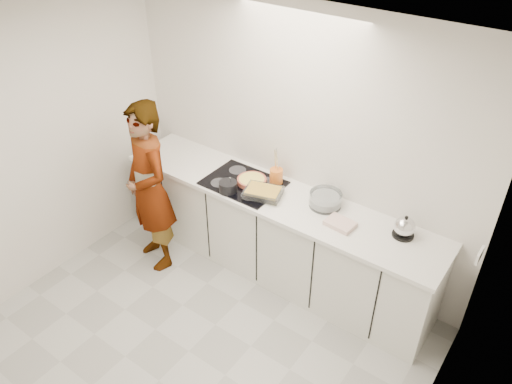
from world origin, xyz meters
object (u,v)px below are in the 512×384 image
Objects in this scene: utensil_crock at (276,177)px; cook at (149,189)px; hob at (243,183)px; baking_dish at (263,192)px; kettle at (404,227)px; mixing_bowl at (325,200)px; tart_dish at (252,180)px; saucepan at (228,186)px.

utensil_crock is 0.09× the size of cook.
hob is 0.32m from utensil_crock.
baking_dish is at bearing -13.30° from hob.
kettle is at bearing 9.80° from baking_dish.
utensil_crock reaches higher than mixing_bowl.
baking_dish is at bearing -170.20° from kettle.
utensil_crock is at bearing 178.57° from kettle.
kettle is at bearing 5.66° from hob.
mixing_bowl is (0.53, 0.21, 0.01)m from baking_dish.
utensil_crock is at bearing 175.71° from mixing_bowl.
tart_dish is at bearing -175.70° from kettle.
mixing_bowl is 1.56× the size of kettle.
mixing_bowl is (0.84, 0.34, 0.00)m from saucepan.
cook is at bearing -151.67° from saucepan.
kettle is 1.28m from utensil_crock.
cook is at bearing -162.37° from kettle.
hob is 0.90m from cook.
hob is 0.21m from saucepan.
utensil_crock reaches higher than baking_dish.
utensil_crock is at bearing 95.93° from baking_dish.
baking_dish is at bearing -27.20° from tart_dish.
saucepan is 0.77m from cook.
cook is (-0.68, -0.36, -0.09)m from saucepan.
hob is 1.85× the size of baking_dish.
baking_dish is (0.28, -0.07, 0.04)m from hob.
mixing_bowl is at bearing 21.42° from baking_dish.
mixing_bowl is at bearing 10.02° from hob.
mixing_bowl is at bearing -4.29° from utensil_crock.
kettle reaches higher than utensil_crock.
mixing_bowl is 2.32× the size of utensil_crock.
baking_dish is 1.68× the size of kettle.
kettle reaches higher than saucepan.
baking_dish is 0.57m from mixing_bowl.
mixing_bowl is at bearing 43.97° from cook.
kettle reaches higher than tart_dish.
kettle is 0.13× the size of cook.
hob is 0.82m from mixing_bowl.
saucepan is 0.55× the size of mixing_bowl.
saucepan is 0.33m from baking_dish.
kettle reaches higher than baking_dish.
baking_dish reaches higher than tart_dish.
hob is 4.61× the size of utensil_crock.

